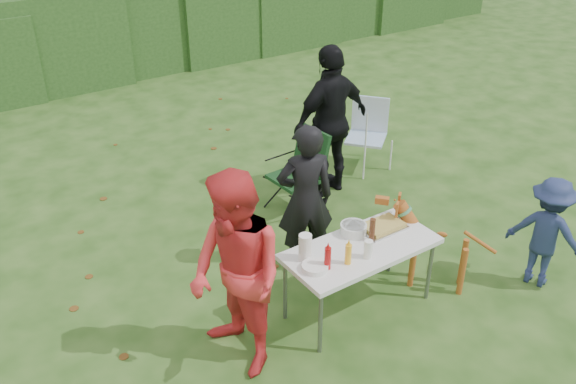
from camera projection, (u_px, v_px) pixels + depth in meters
ground at (311, 306)px, 6.12m from camera, size 80.00×80.00×0.00m
hedge_row at (61, 41)px, 11.45m from camera, size 22.00×1.40×1.70m
folding_table at (361, 251)px, 5.77m from camera, size 1.50×0.70×0.74m
person_cook at (305, 199)px, 6.32m from camera, size 0.71×0.59×1.67m
person_red_jacket at (237, 276)px, 5.02m from camera, size 0.76×0.95×1.87m
person_black_puffy at (331, 122)px, 7.72m from camera, size 1.19×0.56×1.98m
child at (546, 233)px, 6.18m from camera, size 0.70×0.89×1.22m
dog at (440, 247)px, 6.20m from camera, size 0.95×1.02×0.95m
camping_chair at (296, 173)px, 7.50m from camera, size 0.70×0.70×1.05m
lawn_chair at (366, 135)px, 8.55m from camera, size 0.83×0.83×0.99m
food_tray at (383, 228)px, 6.00m from camera, size 0.45×0.30×0.02m
focaccia_bread at (383, 225)px, 5.99m from camera, size 0.40×0.26×0.04m
mustard_bottle at (348, 254)px, 5.46m from camera, size 0.06×0.06×0.20m
ketchup_bottle at (328, 258)px, 5.39m from camera, size 0.06×0.06×0.22m
beer_bottle at (372, 230)px, 5.77m from camera, size 0.06×0.06×0.24m
paper_towel_roll at (305, 247)px, 5.50m from camera, size 0.12×0.12×0.26m
cup_stack at (368, 249)px, 5.54m from camera, size 0.08×0.08×0.18m
pasta_bowl at (353, 229)px, 5.91m from camera, size 0.26×0.26×0.10m
plate_stack at (315, 267)px, 5.42m from camera, size 0.24×0.24×0.05m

